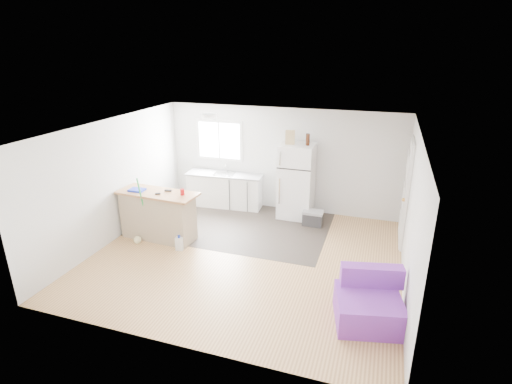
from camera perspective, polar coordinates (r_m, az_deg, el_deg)
room at (r=7.01m, az=-1.53°, el=-0.58°), size 5.51×5.01×2.41m
vinyl_zone at (r=8.79m, az=-3.16°, el=-4.61°), size 4.05×2.50×0.00m
window at (r=9.68m, az=-5.25°, el=7.36°), size 1.18×0.06×0.98m
interior_door at (r=8.18m, az=20.67°, el=-0.20°), size 0.11×0.92×2.10m
ceiling_fixture at (r=8.23m, az=-6.74°, el=10.79°), size 0.30×0.30×0.07m
kitchen_cabinets at (r=9.67m, az=-4.45°, el=0.37°), size 1.87×0.70×1.08m
peninsula at (r=8.23m, az=-13.79°, el=-3.20°), size 1.64×0.71×0.99m
refrigerator at (r=8.95m, az=5.80°, el=1.56°), size 0.75×0.72×1.68m
cooler at (r=8.76m, az=8.11°, el=-3.68°), size 0.43×0.30×0.33m
purple_seat at (r=6.04m, az=15.78°, el=-15.15°), size 1.05×1.01×0.73m
cleaner_jug at (r=7.81m, az=-10.89°, el=-7.25°), size 0.16×0.13×0.31m
mop at (r=8.23m, az=-16.37°, el=-5.51°), size 0.26×0.39×1.39m
red_cup at (r=7.77m, az=-10.48°, el=0.00°), size 0.09×0.09×0.12m
blue_tray at (r=8.22m, az=-16.64°, el=0.30°), size 0.31×0.23×0.04m
tool_a at (r=8.04m, az=-12.43°, el=0.21°), size 0.15×0.07×0.03m
tool_b at (r=7.92m, az=-13.85°, el=-0.23°), size 0.11×0.08×0.03m
cardboard_box at (r=8.67m, az=4.89°, el=7.79°), size 0.21×0.13×0.30m
bottle_left at (r=8.61m, az=7.46°, el=7.43°), size 0.09×0.09×0.25m
bottle_right at (r=8.64m, az=7.36°, el=7.48°), size 0.07×0.07×0.25m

